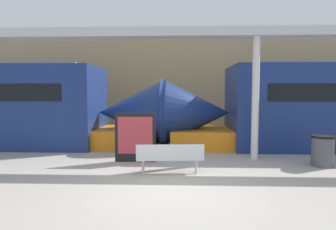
{
  "coord_description": "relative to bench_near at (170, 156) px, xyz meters",
  "views": [
    {
      "loc": [
        0.19,
        -6.19,
        2.07
      ],
      "look_at": [
        -0.17,
        2.98,
        1.4
      ],
      "focal_mm": 32.0,
      "sensor_mm": 36.0,
      "label": 1
    }
  ],
  "objects": [
    {
      "name": "bench_near",
      "position": [
        0.0,
        0.0,
        0.0
      ],
      "size": [
        1.74,
        0.59,
        0.79
      ],
      "rotation": [
        0.0,
        0.0,
        0.09
      ],
      "color": "silver",
      "rests_on": "ground_plane"
    },
    {
      "name": "support_column_near",
      "position": [
        2.6,
        1.93,
        1.43
      ],
      "size": [
        0.22,
        0.22,
        3.8
      ],
      "primitive_type": "cylinder",
      "color": "silver",
      "rests_on": "ground_plane"
    },
    {
      "name": "ground_plane",
      "position": [
        0.05,
        -1.3,
        -0.47
      ],
      "size": [
        60.0,
        60.0,
        0.0
      ],
      "primitive_type": "plane",
      "color": "#A8A093"
    },
    {
      "name": "canopy_beam",
      "position": [
        2.6,
        1.93,
        3.47
      ],
      "size": [
        28.0,
        0.6,
        0.28
      ],
      "primitive_type": "cube",
      "color": "#B7B7BC",
      "rests_on": "support_column_near"
    },
    {
      "name": "poster_board",
      "position": [
        -1.09,
        1.37,
        0.27
      ],
      "size": [
        1.23,
        0.07,
        1.47
      ],
      "color": "black",
      "rests_on": "ground_plane"
    },
    {
      "name": "station_wall",
      "position": [
        0.05,
        8.28,
        2.03
      ],
      "size": [
        56.0,
        0.2,
        5.0
      ],
      "primitive_type": "cube",
      "color": "tan",
      "rests_on": "ground_plane"
    },
    {
      "name": "trash_bin",
      "position": [
        4.28,
        1.02,
        -0.03
      ],
      "size": [
        0.62,
        0.62,
        0.88
      ],
      "color": "#4C4F54",
      "rests_on": "ground_plane"
    }
  ]
}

